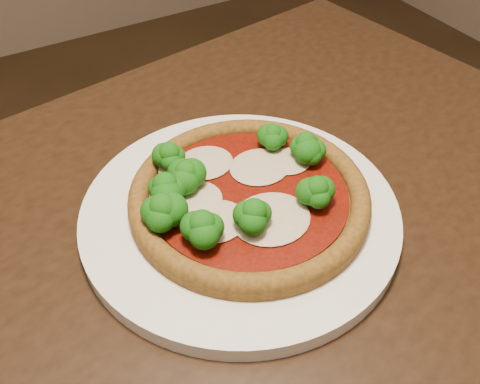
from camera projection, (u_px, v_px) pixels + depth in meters
dining_table at (216, 351)px, 0.57m from camera, size 1.21×0.96×0.75m
plate at (240, 213)px, 0.57m from camera, size 0.33×0.33×0.02m
pizza at (244, 193)px, 0.55m from camera, size 0.25×0.25×0.06m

